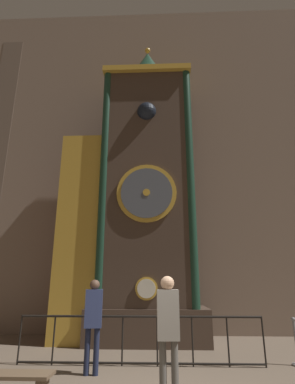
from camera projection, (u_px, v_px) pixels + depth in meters
name	position (u px, v px, depth m)	size (l,w,h in m)	color
cathedral_back_wall	(158.00, 150.00, 11.96)	(24.00, 0.32, 13.51)	#7A6656
clock_tower	(135.00, 199.00, 9.86)	(4.57, 1.78, 10.38)	#423328
railing_fence	(140.00, 337.00, 6.51)	(5.35, 0.05, 1.01)	black
visitor_near	(93.00, 316.00, 6.03)	(0.37, 0.27, 1.77)	#1B213A
visitor_far	(168.00, 324.00, 4.66)	(0.35, 0.24, 1.82)	#58554F
visitor_bench	(9.00, 383.00, 4.37)	(1.25, 0.40, 0.44)	brown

